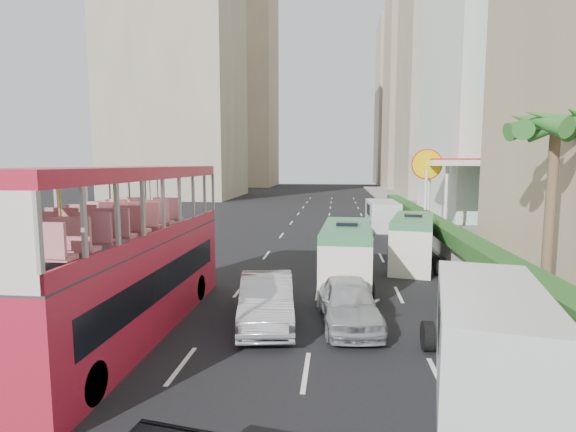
# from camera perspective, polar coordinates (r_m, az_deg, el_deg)

# --- Properties ---
(ground_plane) EXTENTS (200.00, 200.00, 0.00)m
(ground_plane) POSITION_cam_1_polar(r_m,az_deg,el_deg) (13.64, 4.62, -15.57)
(ground_plane) COLOR black
(ground_plane) RESTS_ON ground
(double_decker_bus) EXTENTS (2.50, 11.00, 5.06)m
(double_decker_bus) POSITION_cam_1_polar(r_m,az_deg,el_deg) (14.36, -20.04, -4.29)
(double_decker_bus) COLOR #B71B32
(double_decker_bus) RESTS_ON ground
(car_silver_lane_a) EXTENTS (2.32, 4.93, 1.56)m
(car_silver_lane_a) POSITION_cam_1_polar(r_m,az_deg,el_deg) (14.98, -2.73, -13.48)
(car_silver_lane_a) COLOR #BABCC1
(car_silver_lane_a) RESTS_ON ground
(car_silver_lane_b) EXTENTS (2.24, 4.58, 1.50)m
(car_silver_lane_b) POSITION_cam_1_polar(r_m,az_deg,el_deg) (14.97, 7.70, -13.55)
(car_silver_lane_b) COLOR #BABCC1
(car_silver_lane_b) RESTS_ON ground
(van_asset) EXTENTS (2.96, 5.19, 1.36)m
(van_asset) POSITION_cam_1_polar(r_m,az_deg,el_deg) (30.67, 7.73, -3.05)
(van_asset) COLOR silver
(van_asset) RESTS_ON ground
(minibus_near) EXTENTS (2.21, 5.94, 2.60)m
(minibus_near) POSITION_cam_1_polar(r_m,az_deg,el_deg) (19.02, 7.44, -5.09)
(minibus_near) COLOR silver
(minibus_near) RESTS_ON ground
(minibus_far) EXTENTS (3.01, 5.91, 2.50)m
(minibus_far) POSITION_cam_1_polar(r_m,az_deg,el_deg) (23.55, 15.54, -3.11)
(minibus_far) COLOR silver
(minibus_far) RESTS_ON ground
(panel_van_near) EXTENTS (3.43, 6.10, 2.30)m
(panel_van_near) POSITION_cam_1_polar(r_m,az_deg,el_deg) (11.75, 24.33, -13.89)
(panel_van_near) COLOR silver
(panel_van_near) RESTS_ON ground
(panel_van_far) EXTENTS (2.32, 5.55, 2.20)m
(panel_van_far) POSITION_cam_1_polar(r_m,az_deg,el_deg) (36.15, 11.88, 0.10)
(panel_van_far) COLOR silver
(panel_van_far) RESTS_ON ground
(sidewalk) EXTENTS (6.00, 120.00, 0.18)m
(sidewalk) POSITION_cam_1_polar(r_m,az_deg,el_deg) (38.95, 19.05, -1.15)
(sidewalk) COLOR #99968C
(sidewalk) RESTS_ON ground
(kerb_wall) EXTENTS (0.30, 44.00, 1.00)m
(kerb_wall) POSITION_cam_1_polar(r_m,az_deg,el_deg) (27.63, 18.45, -2.99)
(kerb_wall) COLOR silver
(kerb_wall) RESTS_ON sidewalk
(hedge) EXTENTS (1.10, 44.00, 0.70)m
(hedge) POSITION_cam_1_polar(r_m,az_deg,el_deg) (27.51, 18.52, -1.24)
(hedge) COLOR #2D6626
(hedge) RESTS_ON kerb_wall
(palm_tree) EXTENTS (0.36, 0.36, 6.40)m
(palm_tree) POSITION_cam_1_polar(r_m,az_deg,el_deg) (18.32, 30.31, 0.19)
(palm_tree) COLOR brown
(palm_tree) RESTS_ON sidewalk
(shell_station) EXTENTS (6.50, 8.00, 5.50)m
(shell_station) POSITION_cam_1_polar(r_m,az_deg,el_deg) (37.00, 21.40, 2.50)
(shell_station) COLOR silver
(shell_station) RESTS_ON ground
(tower_mid) EXTENTS (16.00, 16.00, 50.00)m
(tower_mid) POSITION_cam_1_polar(r_m,az_deg,el_deg) (75.46, 21.06, 21.51)
(tower_mid) COLOR #B2A58C
(tower_mid) RESTS_ON ground
(tower_far_a) EXTENTS (14.00, 14.00, 44.00)m
(tower_far_a) POSITION_cam_1_polar(r_m,az_deg,el_deg) (97.55, 16.65, 16.37)
(tower_far_a) COLOR tan
(tower_far_a) RESTS_ON ground
(tower_far_b) EXTENTS (14.00, 14.00, 40.00)m
(tower_far_b) POSITION_cam_1_polar(r_m,az_deg,el_deg) (118.74, 14.66, 13.67)
(tower_far_b) COLOR #B2A58C
(tower_far_b) RESTS_ON ground
(tower_left_a) EXTENTS (18.00, 18.00, 52.00)m
(tower_left_a) POSITION_cam_1_polar(r_m,az_deg,el_deg) (74.82, -14.13, 22.68)
(tower_left_a) COLOR #B2A58C
(tower_left_a) RESTS_ON ground
(tower_left_b) EXTENTS (16.00, 16.00, 46.00)m
(tower_left_b) POSITION_cam_1_polar(r_m,az_deg,el_deg) (106.52, -6.22, 16.30)
(tower_left_b) COLOR tan
(tower_left_b) RESTS_ON ground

